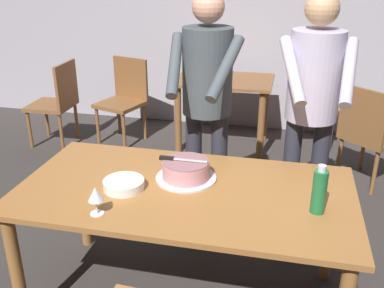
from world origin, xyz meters
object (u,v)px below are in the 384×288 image
Objects in this scene: person_standing_beside at (312,100)px; background_chair_2 at (124,97)px; water_bottle at (319,191)px; background_chair_3 at (368,132)px; person_cutting_cake at (207,95)px; background_table at (224,94)px; wine_glass_near at (95,195)px; background_chair_0 at (315,103)px; plate_stack at (124,184)px; background_chair_1 at (57,100)px; main_dining_table at (185,204)px; cake_knife at (173,159)px; cake_on_platter at (186,171)px.

person_standing_beside reaches higher than background_chair_2.
water_bottle reaches higher than background_chair_3.
background_table is (-0.15, 1.72, -0.50)m from person_cutting_cake.
person_standing_beside is 1.91× the size of background_chair_3.
background_chair_0 reaches higher than wine_glass_near.
background_chair_1 is (-1.59, 2.13, -0.28)m from plate_stack.
plate_stack is at bearing -53.29° from background_chair_1.
main_dining_table is at bearing -132.33° from person_standing_beside.
person_standing_beside reaches higher than background_chair_3.
person_cutting_cake reaches higher than water_bottle.
main_dining_table is at bearing 12.70° from plate_stack.
cake_knife is 1.23× the size of plate_stack.
person_standing_beside reaches higher than main_dining_table.
plate_stack is 2.60m from background_chair_2.
background_chair_2 and background_chair_3 have the same top height.
cake_knife is at bearing 129.78° from main_dining_table.
plate_stack is 0.13× the size of person_standing_beside.
person_standing_beside is (0.67, 0.60, 0.27)m from cake_on_platter.
background_chair_2 reaches higher than background_table.
person_cutting_cake reaches higher than cake_on_platter.
person_cutting_cake reaches higher than background_chair_0.
water_bottle reaches higher than wine_glass_near.
cake_on_platter reaches higher than plate_stack.
water_bottle reaches higher than background_chair_1.
person_cutting_cake is at bearing -177.41° from person_standing_beside.
background_chair_2 is at bearing 128.57° from water_bottle.
person_standing_beside is 2.57m from background_chair_2.
background_table is (-0.81, 1.69, -0.50)m from person_standing_beside.
background_chair_1 is at bearing 134.08° from cake_on_platter.
background_table is at bearing 93.65° from cake_on_platter.
water_bottle is 3.38m from background_chair_1.
cake_on_platter is 2.36× the size of wine_glass_near.
cake_on_platter is at bearing 31.39° from plate_stack.
background_chair_2 reaches higher than wine_glass_near.
background_chair_2 reaches higher than main_dining_table.
background_table is 1.50m from background_chair_3.
background_table is at bearing 156.38° from background_chair_3.
background_chair_3 is (2.45, -0.54, 0.00)m from background_chair_2.
main_dining_table is at bearing -50.22° from cake_knife.
background_chair_2 is at bearing -173.55° from background_chair_0.
wine_glass_near is at bearing -126.05° from background_chair_3.
water_bottle is at bearing -71.19° from background_table.
cake_on_platter is 1.36× the size of water_bottle.
person_cutting_cake reaches higher than main_dining_table.
cake_on_platter is 2.73m from background_chair_1.
person_standing_beside is 1.36m from background_chair_3.
person_cutting_cake reaches higher than background_chair_3.
cake_on_platter is at bearing -138.02° from person_standing_beside.
wine_glass_near is at bearing -108.22° from person_cutting_cake.
background_chair_1 is 3.12m from background_chair_3.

